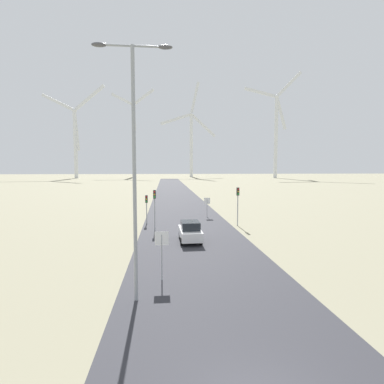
% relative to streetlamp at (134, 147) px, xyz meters
% --- Properties ---
extents(road_surface, '(10.00, 240.00, 0.01)m').
position_rel_streetlamp_xyz_m(road_surface, '(3.97, 40.54, -7.50)').
color(road_surface, '#2D2D33').
rests_on(road_surface, ground).
extents(streetlamp, '(3.71, 0.32, 12.25)m').
position_rel_streetlamp_xyz_m(streetlamp, '(0.00, 0.00, 0.00)').
color(streetlamp, '#93999E').
rests_on(streetlamp, ground).
extents(stop_sign_near, '(0.81, 0.07, 2.87)m').
position_rel_streetlamp_xyz_m(stop_sign_near, '(1.24, 2.56, -5.49)').
color(stop_sign_near, '#93999E').
rests_on(stop_sign_near, ground).
extents(stop_sign_far, '(0.81, 0.07, 2.58)m').
position_rel_streetlamp_xyz_m(stop_sign_far, '(6.98, 24.33, -5.70)').
color(stop_sign_far, '#93999E').
rests_on(stop_sign_far, ground).
extents(traffic_light_post_near_left, '(0.28, 0.34, 4.25)m').
position_rel_streetlamp_xyz_m(traffic_light_post_near_left, '(0.38, 16.33, -4.40)').
color(traffic_light_post_near_left, '#93999E').
rests_on(traffic_light_post_near_left, ground).
extents(traffic_light_post_near_right, '(0.28, 0.34, 4.33)m').
position_rel_streetlamp_xyz_m(traffic_light_post_near_right, '(9.57, 18.14, -4.34)').
color(traffic_light_post_near_right, '#93999E').
rests_on(traffic_light_post_near_right, ground).
extents(traffic_light_post_mid_left, '(0.28, 0.34, 3.34)m').
position_rel_streetlamp_xyz_m(traffic_light_post_mid_left, '(-0.70, 20.45, -5.05)').
color(traffic_light_post_mid_left, '#93999E').
rests_on(traffic_light_post_mid_left, ground).
extents(car_approaching, '(1.91, 4.15, 1.83)m').
position_rel_streetlamp_xyz_m(car_approaching, '(3.64, 11.49, -6.59)').
color(car_approaching, white).
rests_on(car_approaching, ground).
extents(wind_turbine_far_left, '(40.81, 12.84, 55.45)m').
position_rel_streetlamp_xyz_m(wind_turbine_far_left, '(-52.74, 175.28, 18.93)').
color(wind_turbine_far_left, silver).
rests_on(wind_turbine_far_left, ground).
extents(wind_turbine_left, '(30.39, 8.55, 60.24)m').
position_rel_streetlamp_xyz_m(wind_turbine_left, '(-19.95, 198.81, 22.59)').
color(wind_turbine_left, silver).
rests_on(wind_turbine_left, ground).
extents(wind_turbine_center, '(38.68, 2.60, 65.37)m').
position_rel_streetlamp_xyz_m(wind_turbine_center, '(20.03, 195.17, 19.94)').
color(wind_turbine_center, silver).
rests_on(wind_turbine_center, ground).
extents(wind_turbine_right, '(35.05, 4.14, 65.30)m').
position_rel_streetlamp_xyz_m(wind_turbine_right, '(70.40, 167.84, 23.18)').
color(wind_turbine_right, silver).
rests_on(wind_turbine_right, ground).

